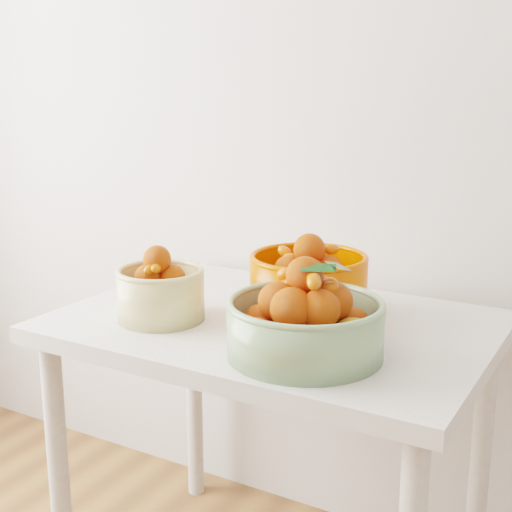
% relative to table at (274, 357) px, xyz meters
% --- Properties ---
extents(table, '(1.00, 0.70, 0.75)m').
position_rel_table_xyz_m(table, '(0.00, 0.00, 0.00)').
color(table, silver).
rests_on(table, ground).
extents(bowl_cream, '(0.21, 0.21, 0.18)m').
position_rel_table_xyz_m(bowl_cream, '(-0.23, -0.13, 0.16)').
color(bowl_cream, '#CBB97E').
rests_on(bowl_cream, table).
extents(bowl_green, '(0.41, 0.41, 0.21)m').
position_rel_table_xyz_m(bowl_green, '(0.16, -0.17, 0.17)').
color(bowl_green, gray).
rests_on(bowl_green, table).
extents(bowl_orange, '(0.32, 0.32, 0.20)m').
position_rel_table_xyz_m(bowl_orange, '(0.06, 0.06, 0.18)').
color(bowl_orange, '#F14400').
rests_on(bowl_orange, table).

